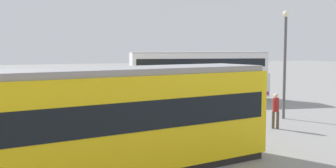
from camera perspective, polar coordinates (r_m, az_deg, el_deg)
name	(u,v)px	position (r m, az deg, el deg)	size (l,w,h in m)	color
ground_plane	(188,110)	(26.56, 2.81, -3.63)	(160.00, 160.00, 0.00)	gray
double_decker_bus	(198,76)	(30.86, 4.29, 1.16)	(10.89, 4.42, 3.73)	white
tram_yellow	(78,123)	(12.48, -12.61, -5.46)	(13.54, 4.87, 3.41)	yellow
pedestrian_near_railing	(121,113)	(19.67, -6.68, -4.02)	(0.42, 0.42, 1.61)	#33384C
pedestrian_crossing	(276,108)	(20.89, 14.96, -3.33)	(0.45, 0.45, 1.77)	#4C3F2D
pedestrian_railing	(178,113)	(20.54, 1.39, -4.13)	(6.76, 0.17, 1.08)	gray
info_sign	(61,104)	(18.62, -14.80, -2.71)	(1.29, 0.14, 2.22)	slate
street_lamp	(285,55)	(23.84, 16.18, 3.93)	(0.36, 0.36, 6.12)	#4C4C51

